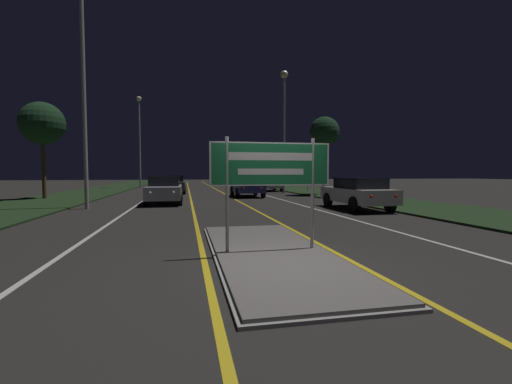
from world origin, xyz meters
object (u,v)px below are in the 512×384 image
Objects in this scene: streetlight_right_near at (284,109)px; streetlight_left_near at (82,42)px; car_receding_0 at (358,193)px; car_approaching_1 at (174,184)px; highway_sign at (271,169)px; warning_sign at (308,176)px; car_receding_2 at (269,183)px; car_receding_1 at (247,186)px; streetlight_left_far at (139,128)px; car_approaching_0 at (165,189)px.

streetlight_left_near is at bearing -142.13° from streetlight_right_near.
car_approaching_1 reaches higher than car_receding_0.
highway_sign reaches higher than warning_sign.
streetlight_left_near is at bearing 120.88° from highway_sign.
car_receding_2 is (-0.20, 4.03, -6.07)m from streetlight_right_near.
streetlight_left_far is at bearing 118.94° from car_receding_1.
streetlight_right_near is 2.27× the size of car_receding_2.
car_receding_0 is 9.84m from car_receding_1.
car_receding_2 is (3.41, 7.18, -0.06)m from car_receding_1.
streetlight_left_near is 5.12× the size of warning_sign.
car_receding_0 is at bearing -12.45° from streetlight_left_near.
car_approaching_1 is (-5.20, 5.17, 0.02)m from car_receding_1.
highway_sign is at bearing -112.13° from warning_sign.
warning_sign is (2.80, -2.52, 0.71)m from car_receding_2.
highway_sign is at bearing -128.29° from car_receding_0.
streetlight_left_far is 2.11× the size of car_approaching_1.
streetlight_right_near is at bearing -149.77° from warning_sign.
streetlight_left_far is at bearing 143.13° from car_receding_2.
streetlight_left_far reaches higher than car_receding_0.
car_receding_2 is at bearing -36.87° from streetlight_left_far.
car_receding_1 is at bearing -143.08° from warning_sign.
car_approaching_0 is at bearing -141.68° from car_receding_1.
car_approaching_0 reaches higher than car_receding_1.
car_receding_1 is 7.34m from car_approaching_1.
car_receding_0 is at bearing -63.79° from streetlight_left_far.
car_approaching_1 reaches higher than car_receding_1.
streetlight_right_near reaches higher than car_receding_2.
highway_sign is 0.25× the size of streetlight_right_near.
highway_sign is 0.56× the size of car_receding_0.
car_receding_0 is 1.05× the size of car_receding_1.
streetlight_left_far is (-0.42, 23.11, -0.89)m from streetlight_left_near.
streetlight_right_near is at bearing -12.98° from car_approaching_1.
streetlight_left_near is 12.88m from car_receding_1.
car_receding_1 is 7.94m from car_receding_2.
streetlight_left_near is at bearing -143.56° from car_receding_1.
streetlight_left_far is at bearing 100.36° from car_approaching_0.
streetlight_left_near is 14.32m from car_receding_0.
streetlight_left_far is 1.03× the size of streetlight_right_near.
car_receding_2 is at bearing 48.26° from streetlight_left_near.
streetlight_left_near is 1.12× the size of streetlight_left_far.
streetlight_left_near reaches higher than car_receding_1.
car_receding_0 is at bearing -89.62° from car_receding_2.
streetlight_left_far reaches higher than highway_sign.
warning_sign is (14.98, 11.14, -6.19)m from streetlight_left_near.
streetlight_left_far is 22.04m from car_approaching_0.
car_approaching_0 reaches higher than car_approaching_1.
car_receding_1 is at bearing 81.39° from highway_sign.
car_approaching_1 is at bearing 96.84° from highway_sign.
streetlight_left_near reaches higher than highway_sign.
streetlight_left_near is at bearing 167.55° from car_receding_0.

